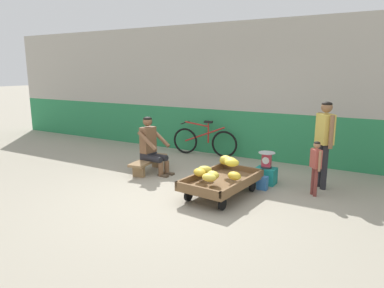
{
  "coord_description": "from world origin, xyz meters",
  "views": [
    {
      "loc": [
        2.92,
        -4.52,
        2.06
      ],
      "look_at": [
        -0.2,
        0.83,
        0.75
      ],
      "focal_mm": 33.01,
      "sensor_mm": 36.0,
      "label": 1
    }
  ],
  "objects": [
    {
      "name": "ground_plane",
      "position": [
        0.0,
        0.0,
        0.0
      ],
      "size": [
        80.0,
        80.0,
        0.0
      ],
      "primitive_type": "plane",
      "color": "gray"
    },
    {
      "name": "bicycle_near_left",
      "position": [
        -1.05,
        2.9,
        0.35
      ],
      "size": [
        1.65,
        0.48,
        0.86
      ],
      "color": "black",
      "rests_on": "ground"
    },
    {
      "name": "weighing_scale",
      "position": [
        0.97,
        1.53,
        0.45
      ],
      "size": [
        0.3,
        0.3,
        0.29
      ],
      "color": "#28282D",
      "rests_on": "plastic_crate"
    },
    {
      "name": "low_bench",
      "position": [
        -1.36,
        1.07,
        0.2
      ],
      "size": [
        0.43,
        1.13,
        0.27
      ],
      "color": "olive",
      "rests_on": "ground"
    },
    {
      "name": "vendor_seated",
      "position": [
        -1.27,
        1.06,
        0.57
      ],
      "size": [
        0.7,
        0.51,
        1.14
      ],
      "color": "brown",
      "rests_on": "ground"
    },
    {
      "name": "customer_adult",
      "position": [
        1.89,
        1.8,
        0.95
      ],
      "size": [
        0.36,
        0.4,
        1.53
      ],
      "color": "#232328",
      "rests_on": "ground"
    },
    {
      "name": "banana_pile",
      "position": [
        0.49,
        0.56,
        0.47
      ],
      "size": [
        0.86,
        1.27,
        0.27
      ],
      "color": "gold",
      "rests_on": "banana_cart"
    },
    {
      "name": "customer_child",
      "position": [
        1.86,
        1.34,
        0.57
      ],
      "size": [
        0.21,
        0.24,
        0.92
      ],
      "color": "brown",
      "rests_on": "ground"
    },
    {
      "name": "shopping_bag",
      "position": [
        1.02,
        1.19,
        0.12
      ],
      "size": [
        0.18,
        0.12,
        0.24
      ],
      "primitive_type": "cube",
      "color": "#3370B7",
      "rests_on": "ground"
    },
    {
      "name": "plastic_crate",
      "position": [
        0.97,
        1.53,
        0.15
      ],
      "size": [
        0.36,
        0.28,
        0.3
      ],
      "color": "#19847F",
      "rests_on": "ground"
    },
    {
      "name": "back_wall",
      "position": [
        0.0,
        3.33,
        1.57
      ],
      "size": [
        16.0,
        0.3,
        3.14
      ],
      "color": "#287F4C",
      "rests_on": "ground"
    },
    {
      "name": "banana_cart",
      "position": [
        0.55,
        0.53,
        0.24
      ],
      "size": [
        0.97,
        1.51,
        0.36
      ],
      "color": "brown",
      "rests_on": "ground"
    }
  ]
}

